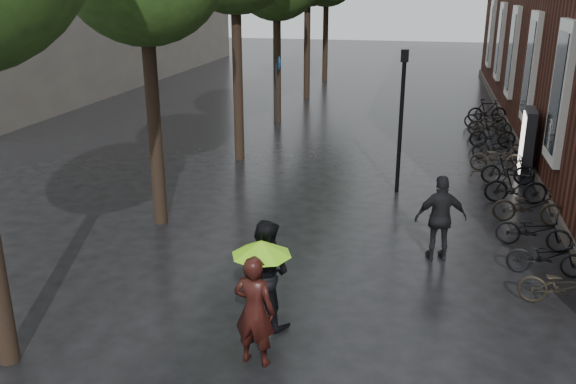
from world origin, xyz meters
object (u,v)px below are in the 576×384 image
(pedestrian_walking, at_px, (441,218))
(lamp_post, at_px, (402,108))
(parked_bicycles, at_px, (506,162))
(person_burgundy, at_px, (254,311))
(person_black, at_px, (265,273))
(ad_lightbox, at_px, (527,144))

(pedestrian_walking, distance_m, lamp_post, 4.69)
(pedestrian_walking, distance_m, parked_bicycles, 6.87)
(pedestrian_walking, height_order, parked_bicycles, pedestrian_walking)
(person_burgundy, distance_m, person_black, 1.16)
(person_burgundy, bearing_deg, lamp_post, -92.90)
(person_burgundy, bearing_deg, pedestrian_walking, -113.86)
(lamp_post, bearing_deg, parked_bicycles, 35.21)
(person_burgundy, xyz_separation_m, parked_bicycles, (4.85, 11.06, -0.45))
(ad_lightbox, bearing_deg, parked_bicycles, -173.43)
(person_burgundy, height_order, lamp_post, lamp_post)
(person_black, bearing_deg, lamp_post, -84.02)
(lamp_post, bearing_deg, person_black, -103.40)
(pedestrian_walking, bearing_deg, ad_lightbox, -125.72)
(person_black, height_order, pedestrian_walking, person_black)
(person_burgundy, relative_size, ad_lightbox, 0.86)
(person_black, relative_size, parked_bicycles, 0.11)
(pedestrian_walking, relative_size, parked_bicycles, 0.11)
(pedestrian_walking, height_order, lamp_post, lamp_post)
(parked_bicycles, relative_size, lamp_post, 4.28)
(person_burgundy, height_order, parked_bicycles, person_burgundy)
(person_black, height_order, ad_lightbox, ad_lightbox)
(pedestrian_walking, distance_m, ad_lightbox, 7.05)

